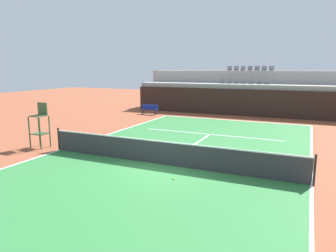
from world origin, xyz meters
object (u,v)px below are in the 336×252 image
object	(u,v)px
umpire_chair	(40,124)
player_bench	(150,108)
tennis_net	(163,153)
tennis_ball_0	(174,179)

from	to	relation	value
umpire_chair	player_bench	world-z (taller)	umpire_chair
tennis_net	player_bench	world-z (taller)	tennis_net
player_bench	umpire_chair	bearing A→B (deg)	-88.25
tennis_net	umpire_chair	bearing A→B (deg)	179.52
tennis_net	umpire_chair	distance (m)	6.73
player_bench	tennis_ball_0	bearing A→B (deg)	-59.06
tennis_net	player_bench	bearing A→B (deg)	120.18
umpire_chair	tennis_ball_0	world-z (taller)	umpire_chair
tennis_ball_0	umpire_chair	bearing A→B (deg)	169.32
tennis_net	tennis_ball_0	size ratio (longest dim) A/B	167.88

